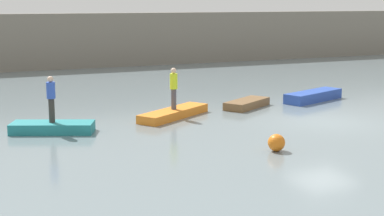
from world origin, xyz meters
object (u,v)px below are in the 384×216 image
person_hiviz_shirt (174,86)px  person_blue_shirt (51,97)px  rowboat_teal (53,127)px  rowboat_orange (174,113)px  rowboat_brown (247,104)px  rowboat_blue (313,96)px  mooring_buoy (276,143)px

person_hiviz_shirt → person_blue_shirt: (-5.20, -0.82, 0.02)m
rowboat_teal → rowboat_orange: rowboat_teal is taller
rowboat_teal → person_blue_shirt: person_blue_shirt is taller
rowboat_teal → person_hiviz_shirt: size_ratio=1.73×
person_blue_shirt → person_hiviz_shirt: bearing=9.0°
rowboat_teal → rowboat_brown: size_ratio=1.16×
person_hiviz_shirt → rowboat_blue: bearing=7.7°
rowboat_teal → rowboat_brown: (9.13, 1.60, -0.02)m
rowboat_orange → mooring_buoy: (1.02, -6.46, 0.11)m
rowboat_blue → person_blue_shirt: bearing=167.5°
rowboat_brown → person_blue_shirt: (-9.13, -1.60, 1.18)m
person_hiviz_shirt → mooring_buoy: size_ratio=3.08×
rowboat_orange → rowboat_blue: size_ratio=1.07×
person_hiviz_shirt → rowboat_brown: bearing=11.1°
rowboat_brown → mooring_buoy: 7.80m
rowboat_teal → rowboat_orange: bearing=32.0°
rowboat_brown → rowboat_teal: bearing=158.6°
rowboat_brown → person_hiviz_shirt: 4.17m
rowboat_orange → mooring_buoy: mooring_buoy is taller
rowboat_brown → person_blue_shirt: size_ratio=1.51×
rowboat_blue → rowboat_orange: bearing=167.0°
rowboat_brown → rowboat_blue: (3.87, 0.28, 0.06)m
rowboat_teal → person_blue_shirt: bearing=0.0°
rowboat_brown → person_hiviz_shirt: person_hiviz_shirt is taller
person_blue_shirt → mooring_buoy: (6.22, -5.64, -1.07)m
mooring_buoy → rowboat_blue: bearing=47.9°
rowboat_brown → person_blue_shirt: bearing=158.6°
rowboat_orange → person_blue_shirt: 5.40m
rowboat_orange → mooring_buoy: size_ratio=6.76×
rowboat_brown → person_blue_shirt: person_blue_shirt is taller
person_hiviz_shirt → rowboat_orange: bearing=0.0°
rowboat_orange → rowboat_blue: 7.88m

